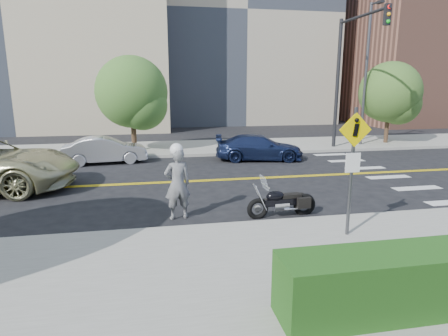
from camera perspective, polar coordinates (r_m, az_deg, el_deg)
name	(u,v)px	position (r m, az deg, el deg)	size (l,w,h in m)	color
ground_plane	(162,183)	(14.46, -9.37, -2.20)	(120.00, 120.00, 0.00)	black
sidewalk_near	(172,278)	(7.40, -7.87, -16.29)	(60.00, 5.00, 0.15)	#9E9B91
sidewalk_far	(159,149)	(21.79, -9.87, 2.92)	(60.00, 5.00, 0.15)	#9E9B91
building_mid	(231,22)	(41.33, 1.10, 21.36)	(18.00, 14.00, 20.00)	#A39984
building_right	(422,61)	(43.00, 27.95, 14.25)	(14.00, 12.00, 12.00)	#8C5947
lamp_post	(366,76)	(23.87, 20.78, 12.96)	(0.16, 0.16, 8.00)	#4C4C51
traffic_light	(347,65)	(21.66, 18.20, 14.66)	(0.28, 4.50, 7.00)	black
pedestrian_sign	(353,160)	(9.02, 19.01, 1.17)	(0.78, 0.08, 3.00)	#4C4C51
motorcyclist	(177,182)	(10.28, -7.13, -2.10)	(0.81, 0.61, 2.12)	#B7B7BC
motorcycle	(282,196)	(10.64, 8.90, -4.18)	(1.98, 0.60, 1.20)	black
parked_car_silver	(105,150)	(18.58, -17.62, 2.63)	(1.33, 3.83, 1.26)	#B2B3BA
parked_car_blue	(259,148)	(18.58, 5.38, 3.13)	(1.74, 4.28, 1.24)	#1A264F
tree_far_a	(132,92)	(20.74, -13.90, 11.16)	(3.78, 3.78, 5.17)	#382619
tree_far_b	(390,92)	(25.18, 23.98, 10.49)	(3.65, 3.65, 5.04)	#382619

